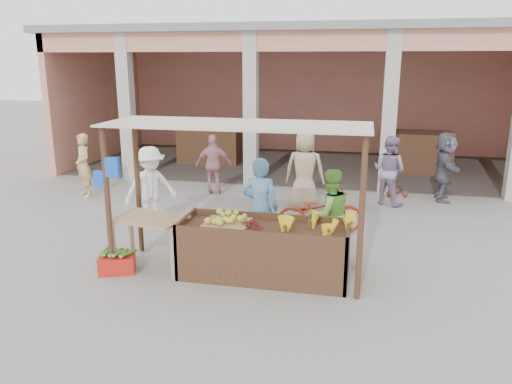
% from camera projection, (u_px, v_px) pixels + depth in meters
% --- Properties ---
extents(ground, '(60.00, 60.00, 0.00)m').
position_uv_depth(ground, '(233.00, 273.00, 7.96)').
color(ground, gray).
rests_on(ground, ground).
extents(market_building, '(14.40, 6.40, 4.20)m').
position_uv_depth(market_building, '(307.00, 79.00, 15.69)').
color(market_building, '#E88979').
rests_on(market_building, ground).
extents(fruit_stall, '(2.60, 0.95, 0.80)m').
position_uv_depth(fruit_stall, '(264.00, 252.00, 7.76)').
color(fruit_stall, '#4E2F1F').
rests_on(fruit_stall, ground).
extents(stall_awning, '(4.09, 1.35, 2.39)m').
position_uv_depth(stall_awning, '(232.00, 151.00, 7.52)').
color(stall_awning, '#4E2F1F').
rests_on(stall_awning, ground).
extents(banana_heap, '(1.10, 0.60, 0.20)m').
position_uv_depth(banana_heap, '(317.00, 225.00, 7.50)').
color(banana_heap, yellow).
rests_on(banana_heap, fruit_stall).
extents(melon_tray, '(0.69, 0.60, 0.19)m').
position_uv_depth(melon_tray, '(227.00, 220.00, 7.75)').
color(melon_tray, '#9C7750').
rests_on(melon_tray, fruit_stall).
extents(berry_heap, '(0.43, 0.35, 0.14)m').
position_uv_depth(berry_heap, '(251.00, 224.00, 7.63)').
color(berry_heap, maroon).
rests_on(berry_heap, fruit_stall).
extents(side_table, '(1.22, 0.95, 0.88)m').
position_uv_depth(side_table, '(150.00, 226.00, 7.95)').
color(side_table, tan).
rests_on(side_table, ground).
extents(papaya_pile, '(0.63, 0.36, 0.18)m').
position_uv_depth(papaya_pile, '(149.00, 212.00, 7.89)').
color(papaya_pile, '#47802A').
rests_on(papaya_pile, side_table).
extents(red_crate, '(0.66, 0.57, 0.29)m').
position_uv_depth(red_crate, '(117.00, 263.00, 7.98)').
color(red_crate, red).
rests_on(red_crate, ground).
extents(plantain_bundle, '(0.45, 0.32, 0.09)m').
position_uv_depth(plantain_bundle, '(116.00, 252.00, 7.94)').
color(plantain_bundle, '#4F8731').
rests_on(plantain_bundle, red_crate).
extents(produce_sacks, '(0.87, 0.81, 0.66)m').
position_uv_depth(produce_sacks, '(398.00, 183.00, 12.37)').
color(produce_sacks, maroon).
rests_on(produce_sacks, ground).
extents(vendor_blue, '(0.70, 0.52, 1.85)m').
position_uv_depth(vendor_blue, '(260.00, 204.00, 8.49)').
color(vendor_blue, '#558BC0').
rests_on(vendor_blue, ground).
extents(vendor_green, '(0.92, 0.79, 1.65)m').
position_uv_depth(vendor_green, '(329.00, 212.00, 8.35)').
color(vendor_green, '#74BA44').
rests_on(vendor_green, ground).
extents(motorcycle, '(1.05, 1.85, 0.92)m').
position_uv_depth(motorcycle, '(320.00, 211.00, 9.68)').
color(motorcycle, '#A4250F').
rests_on(motorcycle, ground).
extents(shopper_a, '(1.26, 1.16, 1.79)m').
position_uv_depth(shopper_a, '(151.00, 184.00, 9.94)').
color(shopper_a, white).
rests_on(shopper_a, ground).
extents(shopper_b, '(1.02, 0.65, 1.63)m').
position_uv_depth(shopper_b, '(214.00, 163.00, 12.45)').
color(shopper_b, '#BF7F87').
rests_on(shopper_b, ground).
extents(shopper_c, '(1.00, 0.67, 2.02)m').
position_uv_depth(shopper_c, '(305.00, 166.00, 11.10)').
color(shopper_c, '#9E8969').
rests_on(shopper_c, ground).
extents(shopper_d, '(0.72, 1.65, 1.77)m').
position_uv_depth(shopper_d, '(445.00, 165.00, 11.86)').
color(shopper_d, '#53525F').
rests_on(shopper_d, ground).
extents(shopper_e, '(0.76, 0.73, 1.63)m').
position_uv_depth(shopper_e, '(83.00, 164.00, 12.27)').
color(shopper_e, tan).
rests_on(shopper_e, ground).
extents(shopper_f, '(1.00, 0.87, 1.78)m').
position_uv_depth(shopper_f, '(389.00, 167.00, 11.56)').
color(shopper_f, gray).
rests_on(shopper_f, ground).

